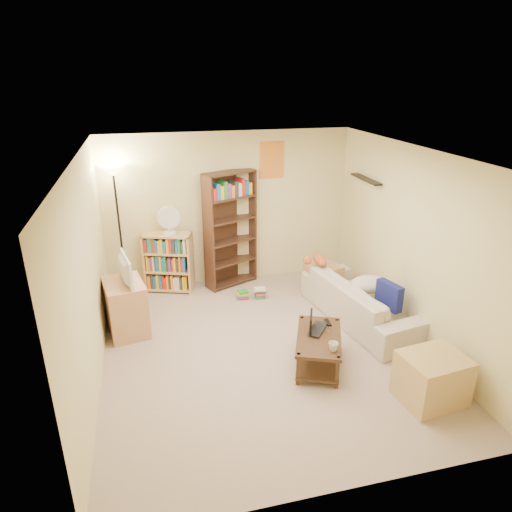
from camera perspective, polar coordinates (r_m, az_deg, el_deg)
The scene contains 19 objects.
room at distance 5.32m, azimuth 1.04°, elevation 3.22°, with size 4.50×4.54×2.52m.
sofa at distance 6.71m, azimuth 13.00°, elevation -5.50°, with size 1.15×2.17×0.60m, color beige.
navy_pillow at distance 6.34m, azimuth 16.30°, elevation -4.76°, with size 0.40×0.12×0.36m, color navy.
cream_blanket at distance 6.73m, azimuth 13.93°, elevation -3.44°, with size 0.56×0.40×0.24m, color beige.
tabby_cat at distance 7.00m, azimuth 7.69°, elevation -0.47°, with size 0.48×0.23×0.16m.
coffee_table at distance 5.65m, azimuth 7.81°, elevation -11.12°, with size 0.83×1.06×0.41m.
laptop at distance 5.66m, azimuth 8.21°, elevation -9.17°, with size 0.42×0.44×0.03m, color black.
laptop_screen at distance 5.60m, azimuth 6.88°, elevation -8.13°, with size 0.01×0.31×0.21m, color white.
mug at distance 5.30m, azimuth 9.63°, elevation -11.11°, with size 0.16×0.16×0.10m, color silver.
tv_remote at distance 5.84m, azimuth 8.96°, elevation -8.21°, with size 0.05×0.17×0.02m, color black.
tv_stand at distance 6.47m, azimuth -15.95°, elevation -6.20°, with size 0.50×0.69×0.74m, color tan.
television at distance 6.23m, azimuth -16.47°, elevation -1.66°, with size 0.21×0.65×0.37m, color black.
tall_bookshelf at distance 7.40m, azimuth -3.22°, elevation 3.64°, with size 0.90×0.61×1.91m.
short_bookshelf at distance 7.48m, azimuth -10.88°, elevation -0.80°, with size 0.82×0.53×0.98m.
desk_fan at distance 7.19m, azimuth -10.84°, elevation 4.42°, with size 0.35×0.20×0.45m.
floor_lamp at distance 7.12m, azimuth -17.14°, elevation 7.39°, with size 0.35×0.35×2.08m.
side_table at distance 7.31m, azimuth 8.40°, elevation -3.08°, with size 0.46×0.46×0.53m, color tan.
end_cabinet at distance 5.42m, azimuth 21.13°, elevation -14.09°, with size 0.66×0.55×0.55m, color tan.
book_stacks at distance 7.23m, azimuth -0.43°, elevation -4.75°, with size 0.45×0.18×0.18m.
Camera 1 is at (-1.30, -4.86, 3.33)m, focal length 32.00 mm.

